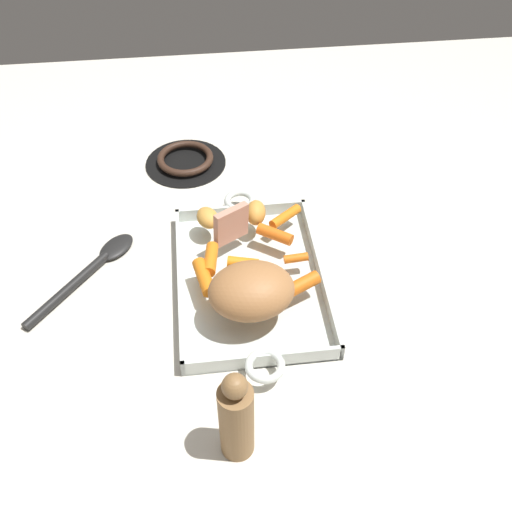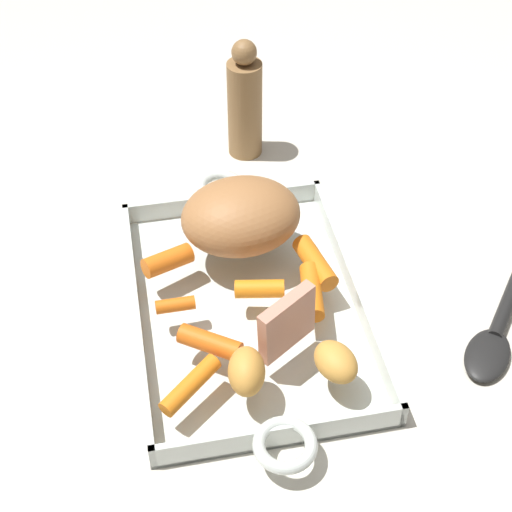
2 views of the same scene
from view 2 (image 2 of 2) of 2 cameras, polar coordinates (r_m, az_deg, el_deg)
name	(u,v)px [view 2 (image 2 of 2)]	position (r m, az deg, el deg)	size (l,w,h in m)	color
ground_plane	(248,313)	(0.84, -0.61, -4.23)	(1.68, 1.68, 0.00)	silver
roasting_dish	(248,307)	(0.83, -0.62, -3.83)	(0.43, 0.24, 0.03)	silver
pork_roast	(241,216)	(0.84, -1.12, 2.97)	(0.13, 0.11, 0.07)	#A97041
roast_slice_outer	(287,323)	(0.74, 2.30, -4.99)	(0.01, 0.07, 0.07)	tan
baby_carrot_long	(260,289)	(0.80, 0.28, -2.45)	(0.02, 0.02, 0.05)	orange
baby_carrot_northeast	(210,343)	(0.76, -3.43, -6.42)	(0.02, 0.02, 0.06)	orange
baby_carrot_center_right	(190,385)	(0.73, -4.88, -9.50)	(0.02, 0.02, 0.07)	orange
baby_carrot_northwest	(312,292)	(0.80, 4.16, -2.64)	(0.02, 0.02, 0.07)	orange
baby_carrot_southeast	(175,305)	(0.80, -6.00, -3.62)	(0.01, 0.01, 0.04)	orange
baby_carrot_center_left	(168,261)	(0.84, -6.56, -0.34)	(0.02, 0.02, 0.05)	orange
baby_carrot_southwest	(315,263)	(0.83, 4.40, -0.49)	(0.02, 0.02, 0.07)	orange
potato_corner	(336,362)	(0.74, 5.93, -7.80)	(0.05, 0.04, 0.03)	gold
potato_golden_large	(247,371)	(0.72, -0.70, -8.54)	(0.05, 0.04, 0.04)	gold
serving_spoon	(504,314)	(0.87, 17.87, -4.08)	(0.21, 0.18, 0.02)	black
pepper_mill	(245,104)	(1.01, -0.84, 11.22)	(0.05, 0.05, 0.17)	olive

